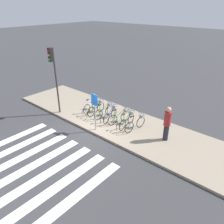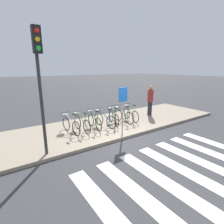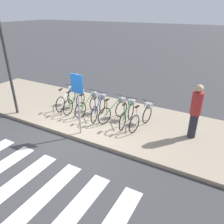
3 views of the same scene
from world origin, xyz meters
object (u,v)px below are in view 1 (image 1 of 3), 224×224
(parked_bicycle_6, at_px, (136,122))
(pedestrian, at_px, (167,123))
(parked_bicycle_2, at_px, (105,110))
(sign_post, at_px, (95,106))
(parked_bicycle_3, at_px, (111,113))
(parked_bicycle_0, at_px, (92,105))
(parked_bicycle_4, at_px, (120,116))
(parked_bicycle_5, at_px, (128,119))
(traffic_light, at_px, (53,68))
(parked_bicycle_1, at_px, (97,107))

(parked_bicycle_6, xyz_separation_m, pedestrian, (1.69, 0.13, 0.54))
(parked_bicycle_2, distance_m, parked_bicycle_6, 2.27)
(parked_bicycle_6, bearing_deg, sign_post, -138.55)
(parked_bicycle_2, distance_m, parked_bicycle_3, 0.52)
(parked_bicycle_0, relative_size, parked_bicycle_2, 1.00)
(parked_bicycle_3, distance_m, parked_bicycle_6, 1.76)
(parked_bicycle_4, relative_size, sign_post, 0.72)
(parked_bicycle_0, height_order, parked_bicycle_3, same)
(parked_bicycle_0, relative_size, parked_bicycle_3, 1.01)
(parked_bicycle_2, bearing_deg, pedestrian, 1.87)
(pedestrian, bearing_deg, parked_bicycle_0, -179.31)
(parked_bicycle_3, distance_m, parked_bicycle_4, 0.65)
(parked_bicycle_3, bearing_deg, parked_bicycle_4, 6.74)
(parked_bicycle_2, bearing_deg, parked_bicycle_4, 0.71)
(pedestrian, relative_size, sign_post, 0.88)
(parked_bicycle_3, relative_size, parked_bicycle_6, 0.99)
(parked_bicycle_0, distance_m, pedestrian, 5.17)
(parked_bicycle_5, relative_size, sign_post, 0.74)
(parked_bicycle_0, height_order, traffic_light, traffic_light)
(parked_bicycle_1, xyz_separation_m, parked_bicycle_6, (2.94, 0.00, 0.00))
(parked_bicycle_3, bearing_deg, parked_bicycle_6, 1.95)
(parked_bicycle_4, bearing_deg, parked_bicycle_2, -179.29)
(parked_bicycle_3, relative_size, parked_bicycle_4, 1.02)
(parked_bicycle_1, bearing_deg, parked_bicycle_4, 0.62)
(parked_bicycle_4, xyz_separation_m, traffic_light, (-3.76, -1.52, 2.43))
(parked_bicycle_0, distance_m, parked_bicycle_1, 0.51)
(traffic_light, bearing_deg, parked_bicycle_1, 37.92)
(parked_bicycle_5, xyz_separation_m, parked_bicycle_6, (0.56, 0.03, 0.00))
(parked_bicycle_6, relative_size, sign_post, 0.74)
(traffic_light, bearing_deg, parked_bicycle_6, 17.15)
(parked_bicycle_5, xyz_separation_m, sign_post, (-1.10, -1.43, 0.99))
(parked_bicycle_0, xyz_separation_m, pedestrian, (5.15, 0.06, 0.54))
(parked_bicycle_6, bearing_deg, traffic_light, -162.85)
(parked_bicycle_2, xyz_separation_m, parked_bicycle_4, (1.16, 0.01, 0.00))
(parked_bicycle_0, bearing_deg, parked_bicycle_6, -1.15)
(sign_post, bearing_deg, parked_bicycle_6, 41.45)
(parked_bicycle_0, xyz_separation_m, traffic_light, (-1.42, -1.57, 2.43))
(parked_bicycle_5, relative_size, parked_bicycle_6, 1.01)
(parked_bicycle_2, height_order, parked_bicycle_5, same)
(parked_bicycle_2, relative_size, sign_post, 0.74)
(parked_bicycle_0, relative_size, parked_bicycle_5, 1.00)
(parked_bicycle_3, bearing_deg, pedestrian, 3.17)
(parked_bicycle_1, bearing_deg, parked_bicycle_3, -2.74)
(parked_bicycle_0, bearing_deg, parked_bicycle_2, -3.26)
(parked_bicycle_6, bearing_deg, parked_bicycle_0, 178.85)
(pedestrian, bearing_deg, parked_bicycle_4, -177.65)
(parked_bicycle_3, xyz_separation_m, parked_bicycle_4, (0.65, 0.08, 0.00))
(pedestrian, height_order, sign_post, sign_post)
(parked_bicycle_1, height_order, parked_bicycle_2, same)
(parked_bicycle_3, xyz_separation_m, traffic_light, (-3.11, -1.44, 2.43))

